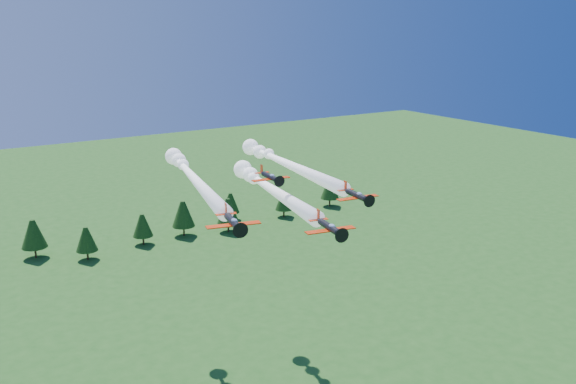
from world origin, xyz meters
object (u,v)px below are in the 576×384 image
plane_left (191,175)px  plane_right (283,162)px  plane_lead (268,187)px  plane_slot (270,177)px

plane_left → plane_right: size_ratio=1.08×
plane_left → plane_right: plane_right is taller
plane_right → plane_left: bearing=-179.6°
plane_right → plane_lead: bearing=-125.6°
plane_lead → plane_slot: bearing=-108.0°
plane_left → plane_slot: bearing=-65.6°
plane_slot → plane_left: bearing=106.6°
plane_right → plane_slot: size_ratio=7.01×
plane_lead → plane_slot: size_ratio=6.21×
plane_lead → plane_slot: 10.02m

